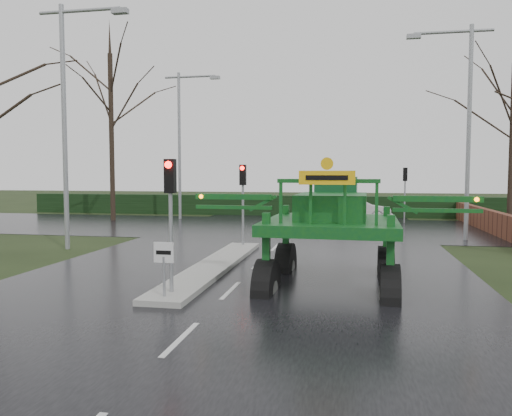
% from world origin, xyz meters
% --- Properties ---
extents(ground, '(140.00, 140.00, 0.00)m').
position_xyz_m(ground, '(0.00, 0.00, 0.00)').
color(ground, black).
rests_on(ground, ground).
extents(road_main, '(14.00, 80.00, 0.02)m').
position_xyz_m(road_main, '(0.00, 10.00, 0.00)').
color(road_main, black).
rests_on(road_main, ground).
extents(road_cross, '(80.00, 12.00, 0.02)m').
position_xyz_m(road_cross, '(0.00, 16.00, 0.01)').
color(road_cross, black).
rests_on(road_cross, ground).
extents(median_island, '(1.20, 10.00, 0.16)m').
position_xyz_m(median_island, '(-1.30, 3.00, 0.09)').
color(median_island, gray).
rests_on(median_island, ground).
extents(hedge_row, '(44.00, 0.90, 1.50)m').
position_xyz_m(hedge_row, '(0.00, 24.00, 0.75)').
color(hedge_row, black).
rests_on(hedge_row, ground).
extents(brick_wall, '(0.40, 20.00, 1.20)m').
position_xyz_m(brick_wall, '(10.50, 16.00, 0.60)').
color(brick_wall, '#592D1E').
rests_on(brick_wall, ground).
extents(keep_left_sign, '(0.50, 0.07, 1.35)m').
position_xyz_m(keep_left_sign, '(-1.30, -1.50, 1.06)').
color(keep_left_sign, gray).
rests_on(keep_left_sign, ground).
extents(traffic_signal_near, '(0.26, 0.33, 3.52)m').
position_xyz_m(traffic_signal_near, '(-1.30, -1.01, 2.59)').
color(traffic_signal_near, gray).
rests_on(traffic_signal_near, ground).
extents(traffic_signal_mid, '(0.26, 0.33, 3.52)m').
position_xyz_m(traffic_signal_mid, '(-1.30, 7.49, 2.59)').
color(traffic_signal_mid, gray).
rests_on(traffic_signal_mid, ground).
extents(traffic_signal_far, '(0.26, 0.33, 3.52)m').
position_xyz_m(traffic_signal_far, '(6.50, 20.01, 2.59)').
color(traffic_signal_far, gray).
rests_on(traffic_signal_far, ground).
extents(street_light_left_near, '(3.85, 0.30, 10.00)m').
position_xyz_m(street_light_left_near, '(-8.19, 6.00, 5.99)').
color(street_light_left_near, gray).
rests_on(street_light_left_near, ground).
extents(street_light_right, '(3.85, 0.30, 10.00)m').
position_xyz_m(street_light_right, '(8.19, 12.00, 5.99)').
color(street_light_right, gray).
rests_on(street_light_right, ground).
extents(street_light_left_far, '(3.85, 0.30, 10.00)m').
position_xyz_m(street_light_left_far, '(-8.19, 20.00, 5.99)').
color(street_light_left_far, gray).
rests_on(street_light_left_far, ground).
extents(tree_left_far, '(7.70, 7.70, 13.26)m').
position_xyz_m(tree_left_far, '(-12.50, 18.00, 7.15)').
color(tree_left_far, black).
rests_on(tree_left_far, ground).
extents(crop_sprayer, '(7.98, 5.09, 4.46)m').
position_xyz_m(crop_sprayer, '(0.96, 0.31, 2.11)').
color(crop_sprayer, black).
rests_on(crop_sprayer, ground).
extents(white_sedan, '(5.24, 3.52, 1.63)m').
position_xyz_m(white_sedan, '(3.15, 19.38, 0.00)').
color(white_sedan, silver).
rests_on(white_sedan, ground).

